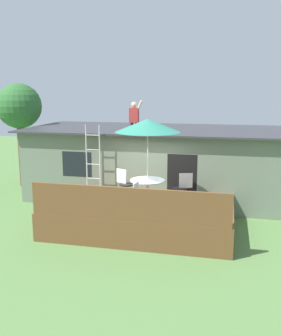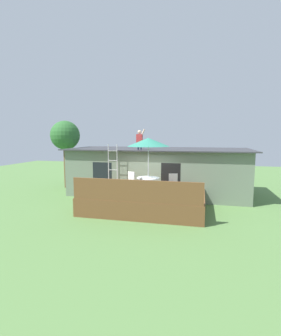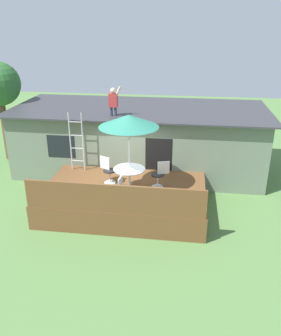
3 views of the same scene
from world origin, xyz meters
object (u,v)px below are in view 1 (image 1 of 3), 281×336
object	(u,v)px
patio_table	(148,185)
patio_chair_right	(181,189)
step_ladder	(93,157)
person_figure	(134,115)
patio_umbrella	(148,126)
patio_chair_left	(125,184)
patio_chair_near	(137,198)
backyard_tree	(19,108)

from	to	relation	value
patio_table	patio_chair_right	distance (m)	1.03
step_ladder	patio_table	bearing A→B (deg)	-32.49
person_figure	patio_umbrella	bearing A→B (deg)	-67.28
patio_chair_left	patio_chair_near	size ratio (longest dim) A/B	1.00
patio_chair_left	patio_chair_near	distance (m)	1.58
patio_table	patio_chair_near	xyz separation A→B (m)	(-0.08, -0.96, -0.13)
backyard_tree	step_ladder	bearing A→B (deg)	-32.22
patio_umbrella	patio_chair_right	distance (m)	2.15
step_ladder	person_figure	size ratio (longest dim) A/B	1.98
patio_table	backyard_tree	size ratio (longest dim) A/B	0.24
person_figure	patio_chair_left	distance (m)	2.79
step_ladder	patio_chair_near	size ratio (longest dim) A/B	2.39
patio_umbrella	person_figure	distance (m)	2.52
patio_umbrella	step_ladder	xyz separation A→B (m)	(-2.20, 1.40, -1.25)
person_figure	patio_chair_right	size ratio (longest dim) A/B	1.21
patio_umbrella	patio_chair_near	size ratio (longest dim) A/B	2.76
patio_umbrella	patio_chair_near	world-z (taller)	patio_umbrella
patio_chair_near	patio_table	bearing A→B (deg)	0.00
person_figure	backyard_tree	world-z (taller)	backyard_tree
patio_umbrella	step_ladder	distance (m)	2.89
patio_table	backyard_tree	world-z (taller)	backyard_tree
patio_chair_left	step_ladder	bearing A→B (deg)	172.15
step_ladder	patio_chair_right	xyz separation A→B (m)	(3.17, -1.10, -0.64)
patio_table	patio_umbrella	size ratio (longest dim) A/B	0.41
person_figure	patio_chair_near	bearing A→B (deg)	-74.81
patio_umbrella	step_ladder	world-z (taller)	patio_umbrella
step_ladder	patio_chair_left	size ratio (longest dim) A/B	2.39
patio_chair_right	patio_chair_near	world-z (taller)	same
patio_chair_right	patio_table	bearing A→B (deg)	0.00
patio_table	patio_umbrella	xyz separation A→B (m)	(-0.00, 0.00, 1.76)
backyard_tree	patio_chair_left	bearing A→B (deg)	-32.98
step_ladder	patio_chair_right	distance (m)	3.42
patio_chair_left	patio_chair_right	world-z (taller)	same
patio_table	patio_chair_near	bearing A→B (deg)	-94.69
patio_chair_left	backyard_tree	size ratio (longest dim) A/B	0.21
patio_umbrella	patio_chair_left	bearing A→B (deg)	152.58
step_ladder	patio_chair_near	world-z (taller)	step_ladder
patio_chair_left	patio_chair_near	world-z (taller)	same
patio_table	patio_chair_left	bearing A→B (deg)	152.58
patio_umbrella	patio_chair_left	xyz separation A→B (m)	(-0.82, 0.43, -1.89)
patio_table	person_figure	distance (m)	3.16
person_figure	patio_chair_left	xyz separation A→B (m)	(0.15, -1.89, -2.04)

